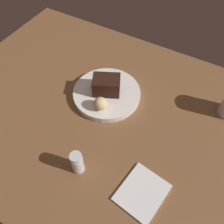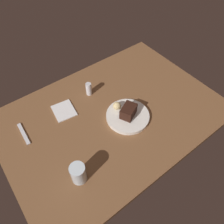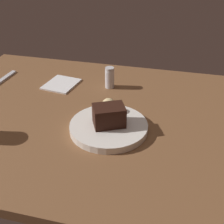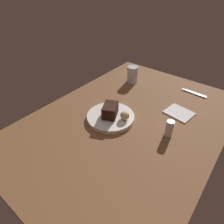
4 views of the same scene
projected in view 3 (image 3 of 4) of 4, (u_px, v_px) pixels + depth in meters
The scene contains 7 objects.
dining_table at pixel (99, 119), 98.43cm from camera, with size 120.00×84.00×3.00cm, color brown.
dessert_plate at pixel (109, 127), 90.08cm from camera, with size 23.51×23.51×2.16cm, color white.
chocolate_cake_slice at pixel (109, 116), 87.78cm from camera, with size 9.13×6.47×6.13cm, color black.
bread_roll at pixel (109, 105), 94.54cm from camera, with size 4.46×4.46×4.46cm, color #DBC184.
salt_shaker at pixel (110, 78), 112.82cm from camera, with size 3.51×3.51×8.05cm.
dessert_spoon at pixel (4, 79), 120.56cm from camera, with size 15.00×1.80×0.70cm, color silver.
folded_napkin at pixel (61, 84), 116.45cm from camera, with size 11.20×13.07×0.60cm, color white.
Camera 3 is at (-24.21, 78.99, 55.24)cm, focal length 48.08 mm.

